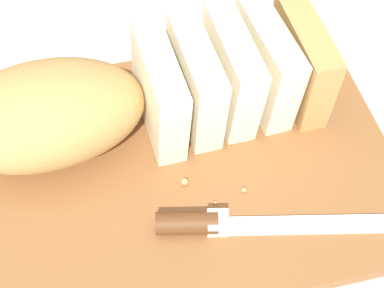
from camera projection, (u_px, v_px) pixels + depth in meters
The scene contains 7 objects.
ground_plane at pixel (192, 170), 0.52m from camera, with size 3.00×3.00×0.00m, color beige.
cutting_board at pixel (192, 165), 0.52m from camera, with size 0.42×0.31×0.02m, color brown.
bread_loaf at pixel (129, 96), 0.49m from camera, with size 0.38×0.13×0.10m.
bread_knife at pixel (227, 223), 0.46m from camera, with size 0.26×0.08×0.02m.
crumb_near_knife at pixel (185, 182), 0.49m from camera, with size 0.01×0.01×0.01m, color tan.
crumb_near_loaf at pixel (244, 190), 0.49m from camera, with size 0.01×0.01×0.01m, color tan.
crumb_stray_left at pixel (215, 203), 0.48m from camera, with size 0.00×0.00×0.00m, color tan.
Camera 1 is at (-0.07, -0.26, 0.45)m, focal length 45.87 mm.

